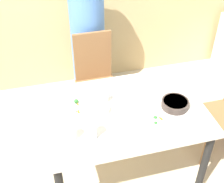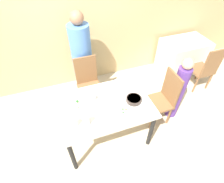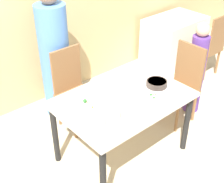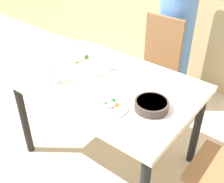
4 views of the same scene
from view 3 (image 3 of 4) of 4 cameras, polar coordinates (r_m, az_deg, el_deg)
The scene contains 18 objects.
ground_plane at distance 3.48m, azimuth 1.81°, elevation -11.23°, with size 10.00×10.00×0.00m, color beige.
dining_table at distance 3.06m, azimuth 2.02°, elevation -2.44°, with size 1.27×0.88×0.74m.
chair_adult_spot at distance 3.64m, azimuth -7.15°, elevation 0.69°, with size 0.40×0.40×0.96m.
chair_child_spot at distance 3.79m, azimuth 12.66°, elevation 1.55°, with size 0.40×0.40×0.96m.
person_adult at distance 3.77m, azimuth -10.36°, elevation 5.88°, with size 0.35×0.35×1.61m.
person_child at distance 3.95m, azimuth 15.13°, elevation 3.68°, with size 0.20×0.20×1.18m.
bowl_curry at distance 3.20m, azimuth 8.18°, elevation 1.50°, with size 0.22×0.22×0.06m.
plate_rice_adult at distance 3.00m, azimuth 7.75°, elevation -1.22°, with size 0.21×0.21×0.05m.
plate_rice_child at distance 2.87m, azimuth -4.60°, elevation -2.75°, with size 0.24×0.24×0.06m.
bowl_rice_small at distance 2.92m, azimuth -0.77°, elevation -1.78°, with size 0.13×0.13×0.04m.
glass_water_tall at distance 2.67m, azimuth 0.67°, elevation -4.18°, with size 0.08×0.08×0.15m.
glass_water_short at distance 3.00m, azimuth -1.50°, elevation -0.05°, with size 0.07×0.07×0.10m.
glass_water_center at distance 2.61m, azimuth -2.03°, elevation -5.39°, with size 0.07×0.07×0.12m.
napkin_folded at distance 3.15m, azimuth -1.11°, elevation 0.71°, with size 0.14×0.14×0.01m.
fork_steel at distance 3.11m, azimuth 2.76°, elevation 0.18°, with size 0.17×0.10×0.01m.
spoon_steel at distance 2.79m, azimuth 3.34°, elevation -4.19°, with size 0.18×0.07×0.01m.
background_table at distance 5.28m, azimuth 11.19°, elevation 9.28°, with size 0.95×0.64×0.73m.
chair_background at distance 4.88m, azimuth 17.44°, elevation 8.13°, with size 0.40×0.40×0.96m.
Camera 3 is at (-1.72, -1.82, 2.41)m, focal length 50.00 mm.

